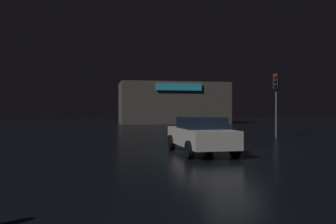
% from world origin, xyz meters
% --- Properties ---
extents(ground_plane, '(120.00, 120.00, 0.00)m').
position_xyz_m(ground_plane, '(0.00, 0.00, 0.00)').
color(ground_plane, black).
extents(store_building, '(14.23, 7.10, 5.45)m').
position_xyz_m(store_building, '(4.33, 31.89, 2.73)').
color(store_building, '#4C4742').
rests_on(store_building, ground).
extents(traffic_signal_main, '(0.41, 0.43, 4.16)m').
position_xyz_m(traffic_signal_main, '(5.62, 6.57, 3.13)').
color(traffic_signal_main, '#595B60').
rests_on(traffic_signal_main, ground).
extents(car_near, '(1.98, 4.54, 1.48)m').
position_xyz_m(car_near, '(-1.79, -0.84, 0.77)').
color(car_near, silver).
rests_on(car_near, ground).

